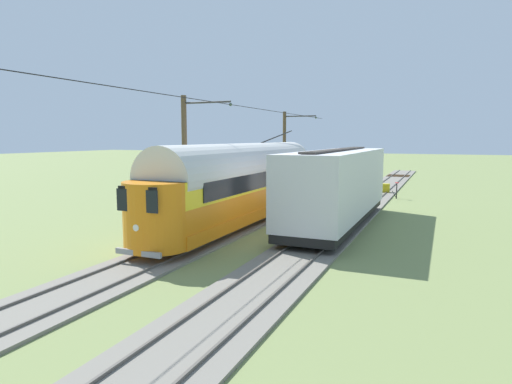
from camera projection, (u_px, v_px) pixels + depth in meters
The scene contains 10 objects.
ground_plane at pixel (301, 218), 25.28m from camera, with size 220.00×220.00×0.00m, color olive.
track_streetcar_siding at pixel (344, 220), 24.61m from camera, with size 2.80×80.00×0.18m.
track_adjacent_siding at pixel (264, 214), 26.50m from camera, with size 2.80×80.00×0.18m.
vintage_streetcar at pixel (244, 181), 23.65m from camera, with size 2.65×18.25×4.92m.
boxcar_adjacent at pixel (338, 185), 22.76m from camera, with size 2.96×12.68×3.85m.
catenary_pole_foreground at pixel (285, 150), 37.22m from camera, with size 2.93×0.28×6.77m.
catenary_pole_mid_near at pixel (186, 158), 23.05m from camera, with size 2.93×0.28×6.77m.
overhead_wire_run at pixel (236, 105), 22.39m from camera, with size 2.72×35.07×0.18m.
switch_stand at pixel (396, 190), 33.27m from camera, with size 0.50×0.30×1.24m.
track_end_bumper at pixel (378, 188), 36.78m from camera, with size 1.80×0.60×0.80m, color #B2A519.
Camera 1 is at (-7.46, 23.90, 4.60)m, focal length 30.92 mm.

